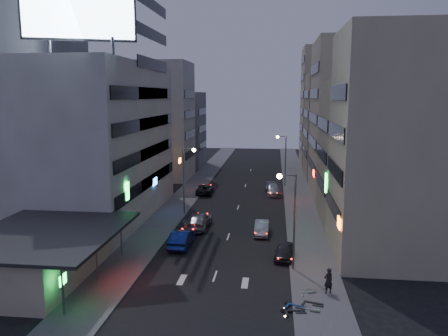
% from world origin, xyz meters
% --- Properties ---
extents(ground, '(180.00, 180.00, 0.00)m').
position_xyz_m(ground, '(0.00, 0.00, 0.00)').
color(ground, black).
rests_on(ground, ground).
extents(sidewalk_left, '(4.00, 120.00, 0.12)m').
position_xyz_m(sidewalk_left, '(-8.00, 30.00, 0.06)').
color(sidewalk_left, '#4C4C4F').
rests_on(sidewalk_left, ground).
extents(sidewalk_right, '(4.00, 120.00, 0.12)m').
position_xyz_m(sidewalk_right, '(8.00, 30.00, 0.06)').
color(sidewalk_right, '#4C4C4F').
rests_on(sidewalk_right, ground).
extents(food_court, '(11.00, 13.00, 3.88)m').
position_xyz_m(food_court, '(-13.90, 2.00, 1.98)').
color(food_court, '#B5AB8E').
rests_on(food_court, ground).
extents(white_building, '(14.00, 24.00, 18.00)m').
position_xyz_m(white_building, '(-17.00, 20.00, 9.00)').
color(white_building, beige).
rests_on(white_building, ground).
extents(grey_tower, '(10.00, 14.00, 34.00)m').
position_xyz_m(grey_tower, '(-26.00, 23.00, 17.00)').
color(grey_tower, gray).
rests_on(grey_tower, ground).
extents(shophouse_near, '(10.00, 11.00, 20.00)m').
position_xyz_m(shophouse_near, '(15.00, 10.50, 10.00)').
color(shophouse_near, '#B5AB8E').
rests_on(shophouse_near, ground).
extents(shophouse_mid, '(11.00, 12.00, 16.00)m').
position_xyz_m(shophouse_mid, '(15.50, 22.00, 8.00)').
color(shophouse_mid, tan).
rests_on(shophouse_mid, ground).
extents(shophouse_far, '(10.00, 14.00, 22.00)m').
position_xyz_m(shophouse_far, '(15.00, 35.00, 11.00)').
color(shophouse_far, '#B5AB8E').
rests_on(shophouse_far, ground).
extents(far_left_a, '(11.00, 10.00, 20.00)m').
position_xyz_m(far_left_a, '(-15.50, 45.00, 10.00)').
color(far_left_a, beige).
rests_on(far_left_a, ground).
extents(far_left_b, '(12.00, 10.00, 15.00)m').
position_xyz_m(far_left_b, '(-16.00, 58.00, 7.50)').
color(far_left_b, gray).
rests_on(far_left_b, ground).
extents(far_right_a, '(11.00, 12.00, 18.00)m').
position_xyz_m(far_right_a, '(15.50, 50.00, 9.00)').
color(far_right_a, tan).
rests_on(far_right_a, ground).
extents(far_right_b, '(12.00, 12.00, 24.00)m').
position_xyz_m(far_right_b, '(16.00, 64.00, 12.00)').
color(far_right_b, '#B5AB8E').
rests_on(far_right_b, ground).
extents(billboard, '(9.52, 3.75, 6.20)m').
position_xyz_m(billboard, '(-12.99, 9.97, 21.66)').
color(billboard, '#595B60').
rests_on(billboard, white_building).
extents(street_lamp_right_near, '(1.60, 0.44, 8.02)m').
position_xyz_m(street_lamp_right_near, '(5.90, 6.00, 5.36)').
color(street_lamp_right_near, '#595B60').
rests_on(street_lamp_right_near, sidewalk_right).
extents(street_lamp_left, '(1.60, 0.44, 8.02)m').
position_xyz_m(street_lamp_left, '(-5.90, 22.00, 5.36)').
color(street_lamp_left, '#595B60').
rests_on(street_lamp_left, sidewalk_left).
extents(street_lamp_right_far, '(1.60, 0.44, 8.02)m').
position_xyz_m(street_lamp_right_far, '(5.90, 40.00, 5.36)').
color(street_lamp_right_far, '#595B60').
rests_on(street_lamp_right_far, sidewalk_right).
extents(parked_car_right_near, '(1.99, 4.02, 1.32)m').
position_xyz_m(parked_car_right_near, '(5.60, 8.60, 0.66)').
color(parked_car_right_near, '#27282D').
rests_on(parked_car_right_near, ground).
extents(parked_car_right_mid, '(1.48, 4.15, 1.36)m').
position_xyz_m(parked_car_right_mid, '(3.39, 15.26, 0.68)').
color(parked_car_right_mid, '#AAABB2').
rests_on(parked_car_right_mid, ground).
extents(parked_car_left, '(2.53, 5.02, 1.36)m').
position_xyz_m(parked_car_left, '(-5.60, 33.47, 0.68)').
color(parked_car_left, '#242529').
rests_on(parked_car_left, ground).
extents(parked_car_right_far, '(2.76, 5.41, 1.50)m').
position_xyz_m(parked_car_right_far, '(4.47, 34.06, 0.75)').
color(parked_car_right_far, '#97989E').
rests_on(parked_car_right_far, ground).
extents(road_car_blue, '(1.82, 4.99, 1.63)m').
position_xyz_m(road_car_blue, '(-4.12, 10.59, 0.82)').
color(road_car_blue, navy).
rests_on(road_car_blue, ground).
extents(road_car_silver, '(2.51, 5.86, 1.68)m').
position_xyz_m(road_car_silver, '(-3.57, 16.57, 0.84)').
color(road_car_silver, '#93969B').
rests_on(road_car_silver, ground).
extents(person, '(0.83, 0.72, 1.92)m').
position_xyz_m(person, '(8.63, 1.67, 1.08)').
color(person, black).
rests_on(person, sidewalk_right).
extents(scooter_black_a, '(0.91, 2.09, 1.24)m').
position_xyz_m(scooter_black_a, '(6.81, -1.05, 0.74)').
color(scooter_black_a, black).
rests_on(scooter_black_a, sidewalk_right).
extents(scooter_silver_a, '(1.01, 1.93, 1.12)m').
position_xyz_m(scooter_silver_a, '(7.85, -0.95, 0.68)').
color(scooter_silver_a, '#A0A1A7').
rests_on(scooter_silver_a, sidewalk_right).
extents(scooter_blue, '(1.27, 2.04, 1.18)m').
position_xyz_m(scooter_blue, '(6.95, -0.61, 0.71)').
color(scooter_blue, navy).
rests_on(scooter_blue, sidewalk_right).
extents(scooter_black_b, '(1.25, 2.16, 1.25)m').
position_xyz_m(scooter_black_b, '(8.19, -0.09, 0.75)').
color(scooter_black_b, black).
rests_on(scooter_black_b, sidewalk_right).
extents(scooter_silver_b, '(1.27, 1.90, 1.11)m').
position_xyz_m(scooter_silver_b, '(7.62, 2.05, 0.67)').
color(scooter_silver_b, '#A1A5A9').
rests_on(scooter_silver_b, sidewalk_right).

